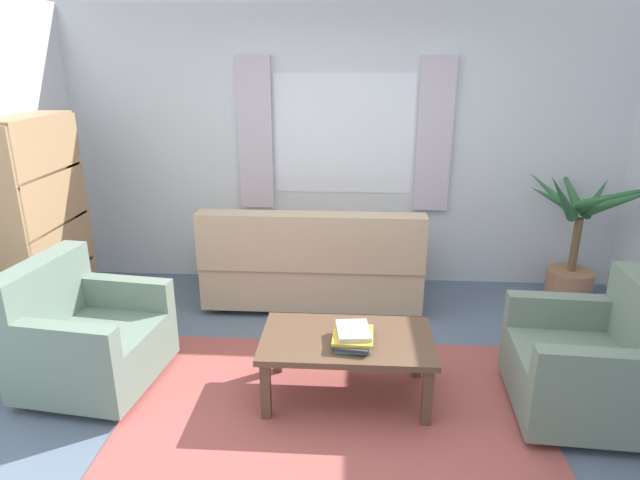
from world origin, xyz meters
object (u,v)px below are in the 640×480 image
Objects in this scene: potted_plant at (577,243)px; bookshelf at (49,222)px; armchair_left at (85,337)px; armchair_right at (594,364)px; couch at (313,265)px; book_stack_on_table at (353,336)px; coffee_table at (347,345)px.

bookshelf is at bearing -171.75° from potted_plant.
armchair_left is 3.28m from armchair_right.
couch is 1.10× the size of bookshelf.
potted_plant reaches higher than book_stack_on_table.
potted_plant is (2.01, 1.58, 0.19)m from coffee_table.
book_stack_on_table is (0.04, -0.06, 0.10)m from coffee_table.
couch is at bearing -125.60° from armchair_right.
bookshelf is at bearing 43.52° from armchair_left.
potted_plant reaches higher than coffee_table.
bookshelf reaches higher than armchair_left.
potted_plant is 4.49m from bookshelf.
armchair_left is (-1.44, -1.36, -0.01)m from couch.
armchair_right is 0.52× the size of bookshelf.
coffee_table is (0.33, -1.41, 0.01)m from couch.
armchair_left and armchair_right have the same top height.
book_stack_on_table is (0.36, -1.47, 0.12)m from couch.
couch is 5.32× the size of book_stack_on_table.
couch reaches higher than book_stack_on_table.
coffee_table is at bearing 68.92° from bookshelf.
armchair_right is at bearing 75.58° from bookshelf.
bookshelf is at bearing 12.84° from couch.
potted_plant is 0.76× the size of bookshelf.
book_stack_on_table is 0.27× the size of potted_plant.
bookshelf reaches higher than coffee_table.
armchair_right is at bearing -0.62° from book_stack_on_table.
armchair_left is 1.81m from book_stack_on_table.
potted_plant is (3.77, 1.53, 0.22)m from armchair_left.
armchair_left is 0.85× the size of coffee_table.
couch is 1.98m from armchair_left.
coffee_table is 3.08× the size of book_stack_on_table.
armchair_right is at bearing 141.01° from couch.
book_stack_on_table is at bearing -87.23° from armchair_right.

